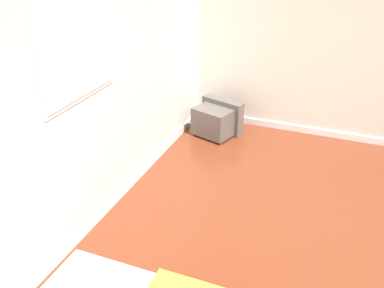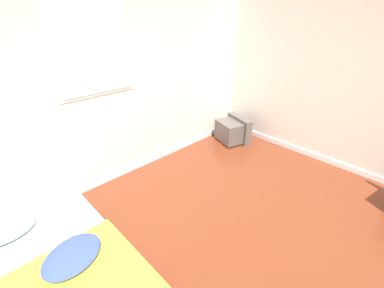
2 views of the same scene
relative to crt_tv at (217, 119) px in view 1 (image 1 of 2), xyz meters
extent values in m
cube|color=silver|center=(-2.30, 0.48, 1.08)|extent=(8.00, 0.06, 2.60)
cube|color=white|center=(-2.30, 0.44, -0.17)|extent=(8.00, 0.02, 0.09)
cube|color=silver|center=(-2.23, 0.45, 1.56)|extent=(0.96, 0.01, 1.04)
cube|color=white|center=(-2.23, 0.44, 1.56)|extent=(0.89, 0.01, 0.97)
cube|color=white|center=(0.48, -1.97, -0.17)|extent=(0.02, 7.25, 0.09)
cube|color=#56514C|center=(-0.09, 0.03, -0.01)|extent=(0.45, 0.56, 0.37)
cube|color=#56514C|center=(0.13, -0.04, 0.01)|extent=(0.31, 0.61, 0.46)
cube|color=black|center=(0.20, -0.06, 0.02)|extent=(0.15, 0.47, 0.33)
camera|label=1|loc=(-4.98, -1.63, 2.37)|focal=40.00mm
camera|label=2|loc=(-3.57, -2.60, 2.00)|focal=24.00mm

